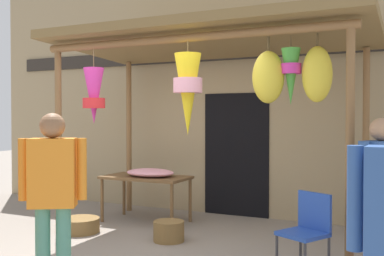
{
  "coord_description": "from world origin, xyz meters",
  "views": [
    {
      "loc": [
        2.8,
        -4.96,
        1.6
      ],
      "look_at": [
        -0.07,
        1.02,
        1.45
      ],
      "focal_mm": 43.35,
      "sensor_mm": 36.0,
      "label": 1
    }
  ],
  "objects_px": {
    "folding_chair": "(308,227)",
    "wicker_basket_by_table": "(80,225)",
    "passerby_at_right": "(381,187)",
    "flower_heap_on_table": "(151,173)",
    "display_table": "(146,181)",
    "vendor_in_orange": "(53,189)",
    "wicker_basket_spare": "(169,231)"
  },
  "relations": [
    {
      "from": "folding_chair",
      "to": "wicker_basket_by_table",
      "type": "distance_m",
      "value": 3.29
    },
    {
      "from": "wicker_basket_by_table",
      "to": "passerby_at_right",
      "type": "height_order",
      "value": "passerby_at_right"
    },
    {
      "from": "flower_heap_on_table",
      "to": "display_table",
      "type": "bearing_deg",
      "value": 167.86
    },
    {
      "from": "display_table",
      "to": "wicker_basket_by_table",
      "type": "height_order",
      "value": "display_table"
    },
    {
      "from": "display_table",
      "to": "wicker_basket_by_table",
      "type": "xyz_separation_m",
      "value": [
        -0.49,
        -0.96,
        -0.53
      ]
    },
    {
      "from": "display_table",
      "to": "vendor_in_orange",
      "type": "xyz_separation_m",
      "value": [
        0.82,
        -2.93,
        0.34
      ]
    },
    {
      "from": "wicker_basket_by_table",
      "to": "vendor_in_orange",
      "type": "height_order",
      "value": "vendor_in_orange"
    },
    {
      "from": "flower_heap_on_table",
      "to": "passerby_at_right",
      "type": "relative_size",
      "value": 0.48
    },
    {
      "from": "vendor_in_orange",
      "to": "flower_heap_on_table",
      "type": "bearing_deg",
      "value": 103.95
    },
    {
      "from": "display_table",
      "to": "wicker_basket_spare",
      "type": "xyz_separation_m",
      "value": [
        0.85,
        -0.84,
        -0.5
      ]
    },
    {
      "from": "display_table",
      "to": "wicker_basket_spare",
      "type": "relative_size",
      "value": 3.27
    },
    {
      "from": "vendor_in_orange",
      "to": "folding_chair",
      "type": "bearing_deg",
      "value": 38.66
    },
    {
      "from": "display_table",
      "to": "flower_heap_on_table",
      "type": "bearing_deg",
      "value": -12.14
    },
    {
      "from": "folding_chair",
      "to": "vendor_in_orange",
      "type": "distance_m",
      "value": 2.51
    },
    {
      "from": "folding_chair",
      "to": "vendor_in_orange",
      "type": "xyz_separation_m",
      "value": [
        -1.93,
        -1.54,
        0.47
      ]
    },
    {
      "from": "wicker_basket_by_table",
      "to": "passerby_at_right",
      "type": "relative_size",
      "value": 0.34
    },
    {
      "from": "display_table",
      "to": "passerby_at_right",
      "type": "distance_m",
      "value": 3.69
    },
    {
      "from": "flower_heap_on_table",
      "to": "passerby_at_right",
      "type": "height_order",
      "value": "passerby_at_right"
    },
    {
      "from": "wicker_basket_by_table",
      "to": "wicker_basket_spare",
      "type": "relative_size",
      "value": 1.35
    },
    {
      "from": "wicker_basket_by_table",
      "to": "wicker_basket_spare",
      "type": "bearing_deg",
      "value": 5.39
    },
    {
      "from": "display_table",
      "to": "passerby_at_right",
      "type": "bearing_deg",
      "value": -21.53
    },
    {
      "from": "display_table",
      "to": "folding_chair",
      "type": "relative_size",
      "value": 1.57
    },
    {
      "from": "wicker_basket_spare",
      "to": "passerby_at_right",
      "type": "xyz_separation_m",
      "value": [
        2.57,
        -0.51,
        0.81
      ]
    },
    {
      "from": "flower_heap_on_table",
      "to": "passerby_at_right",
      "type": "xyz_separation_m",
      "value": [
        3.33,
        -1.33,
        0.18
      ]
    },
    {
      "from": "vendor_in_orange",
      "to": "passerby_at_right",
      "type": "xyz_separation_m",
      "value": [
        2.6,
        1.58,
        -0.03
      ]
    },
    {
      "from": "folding_chair",
      "to": "wicker_basket_spare",
      "type": "distance_m",
      "value": 2.01
    },
    {
      "from": "display_table",
      "to": "flower_heap_on_table",
      "type": "relative_size",
      "value": 1.71
    },
    {
      "from": "display_table",
      "to": "wicker_basket_spare",
      "type": "bearing_deg",
      "value": -44.52
    },
    {
      "from": "display_table",
      "to": "passerby_at_right",
      "type": "height_order",
      "value": "passerby_at_right"
    },
    {
      "from": "flower_heap_on_table",
      "to": "passerby_at_right",
      "type": "distance_m",
      "value": 3.59
    },
    {
      "from": "display_table",
      "to": "wicker_basket_spare",
      "type": "distance_m",
      "value": 1.29
    },
    {
      "from": "folding_chair",
      "to": "wicker_basket_by_table",
      "type": "bearing_deg",
      "value": 172.42
    }
  ]
}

